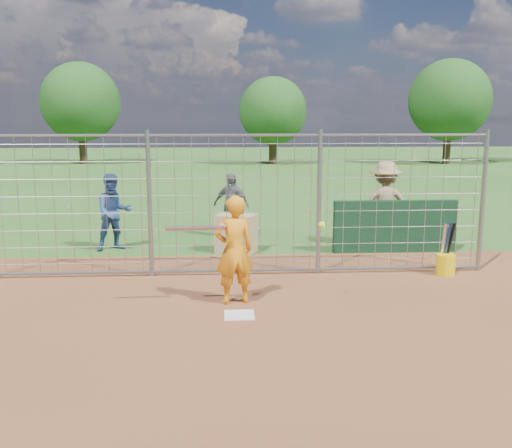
{
  "coord_description": "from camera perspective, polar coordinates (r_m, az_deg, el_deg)",
  "views": [
    {
      "loc": [
        -0.23,
        -7.98,
        2.77
      ],
      "look_at": [
        0.3,
        0.8,
        1.15
      ],
      "focal_mm": 40.0,
      "sensor_mm": 36.0,
      "label": 1
    }
  ],
  "objects": [
    {
      "name": "equipment_bin",
      "position": [
        12.04,
        -1.98,
        -0.94
      ],
      "size": [
        0.94,
        0.79,
        0.8
      ],
      "primitive_type": "cube",
      "rotation": [
        0.0,
        0.0,
        -0.34
      ],
      "color": "tan",
      "rests_on": "ground"
    },
    {
      "name": "bystander_c",
      "position": [
        12.76,
        12.76,
        1.92
      ],
      "size": [
        1.27,
        0.8,
        1.88
      ],
      "primitive_type": "imported",
      "rotation": [
        0.0,
        0.0,
        3.06
      ],
      "color": "#977D52",
      "rests_on": "ground"
    },
    {
      "name": "backstop_fence",
      "position": [
        10.1,
        -2.11,
        1.82
      ],
      "size": [
        9.08,
        0.08,
        2.6
      ],
      "color": "gray",
      "rests_on": "ground"
    },
    {
      "name": "equipment_in_play",
      "position": [
        8.27,
        -3.0,
        -0.33
      ],
      "size": [
        2.33,
        0.14,
        0.1
      ],
      "color": "silver",
      "rests_on": "ground"
    },
    {
      "name": "ground",
      "position": [
        8.45,
        -1.72,
        -8.7
      ],
      "size": [
        100.0,
        100.0,
        0.0
      ],
      "primitive_type": "plane",
      "color": "#2D591E",
      "rests_on": "ground"
    },
    {
      "name": "bystander_a",
      "position": [
        12.51,
        -14.03,
        1.14
      ],
      "size": [
        0.98,
        0.89,
        1.64
      ],
      "primitive_type": "imported",
      "rotation": [
        0.0,
        0.0,
        0.42
      ],
      "color": "navy",
      "rests_on": "ground"
    },
    {
      "name": "batter",
      "position": [
        8.59,
        -2.2,
        -2.62
      ],
      "size": [
        0.69,
        0.54,
        1.66
      ],
      "primitive_type": "imported",
      "rotation": [
        0.0,
        0.0,
        3.41
      ],
      "color": "orange",
      "rests_on": "ground"
    },
    {
      "name": "infield_dirt",
      "position": [
        5.7,
        -0.75,
        -18.56
      ],
      "size": [
        18.0,
        18.0,
        0.0
      ],
      "primitive_type": "plane",
      "color": "brown",
      "rests_on": "ground"
    },
    {
      "name": "bucket_with_bats",
      "position": [
        10.83,
        18.44,
        -3.59
      ],
      "size": [
        0.34,
        0.38,
        0.97
      ],
      "color": "yellow",
      "rests_on": "ground"
    },
    {
      "name": "bystander_b",
      "position": [
        13.5,
        -2.5,
        1.9
      ],
      "size": [
        0.98,
        0.73,
        1.54
      ],
      "primitive_type": "imported",
      "rotation": [
        0.0,
        0.0,
        -0.45
      ],
      "color": "slate",
      "rests_on": "ground"
    },
    {
      "name": "dugout_wall",
      "position": [
        12.34,
        13.72,
        -0.24
      ],
      "size": [
        2.6,
        0.2,
        1.1
      ],
      "primitive_type": "cube",
      "color": "#11381E",
      "rests_on": "ground"
    },
    {
      "name": "tree_line",
      "position": [
        36.28,
        1.9,
        11.9
      ],
      "size": [
        44.66,
        6.72,
        6.48
      ],
      "color": "#3F2B19",
      "rests_on": "ground"
    },
    {
      "name": "home_plate",
      "position": [
        8.26,
        -1.68,
        -9.09
      ],
      "size": [
        0.43,
        0.43,
        0.02
      ],
      "primitive_type": "cube",
      "color": "silver",
      "rests_on": "ground"
    }
  ]
}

